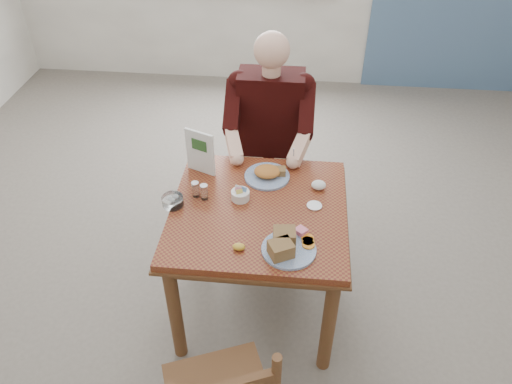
# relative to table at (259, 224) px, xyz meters

# --- Properties ---
(floor) EXTENTS (6.00, 6.00, 0.00)m
(floor) POSITION_rel_table_xyz_m (0.00, 0.00, -0.64)
(floor) COLOR #635A50
(floor) RESTS_ON ground
(lemon_wedge) EXTENTS (0.07, 0.06, 0.03)m
(lemon_wedge) POSITION_rel_table_xyz_m (-0.06, -0.30, 0.13)
(lemon_wedge) COLOR gold
(lemon_wedge) RESTS_ON table
(napkin) EXTENTS (0.10, 0.09, 0.05)m
(napkin) POSITION_rel_table_xyz_m (0.31, 0.19, 0.14)
(napkin) COLOR white
(napkin) RESTS_ON table
(metal_dish) EXTENTS (0.10, 0.10, 0.01)m
(metal_dish) POSITION_rel_table_xyz_m (0.29, 0.04, 0.12)
(metal_dish) COLOR silver
(metal_dish) RESTS_ON table
(table) EXTENTS (0.92, 0.92, 0.75)m
(table) POSITION_rel_table_xyz_m (0.00, 0.00, 0.00)
(table) COLOR brown
(table) RESTS_ON ground
(chair_far) EXTENTS (0.42, 0.42, 0.95)m
(chair_far) POSITION_rel_table_xyz_m (0.00, 0.80, -0.16)
(chair_far) COLOR brown
(chair_far) RESTS_ON ground
(diner) EXTENTS (0.53, 0.56, 1.39)m
(diner) POSITION_rel_table_xyz_m (0.00, 0.71, 0.17)
(diner) COLOR gray
(diner) RESTS_ON chair_far
(near_plate) EXTENTS (0.33, 0.33, 0.09)m
(near_plate) POSITION_rel_table_xyz_m (0.16, -0.28, 0.14)
(near_plate) COLOR white
(near_plate) RESTS_ON table
(far_plate) EXTENTS (0.26, 0.26, 0.07)m
(far_plate) POSITION_rel_table_xyz_m (0.03, 0.27, 0.14)
(far_plate) COLOR white
(far_plate) RESTS_ON table
(caddy) EXTENTS (0.11, 0.11, 0.07)m
(caddy) POSITION_rel_table_xyz_m (-0.10, 0.06, 0.14)
(caddy) COLOR white
(caddy) RESTS_ON table
(shakers) EXTENTS (0.10, 0.07, 0.09)m
(shakers) POSITION_rel_table_xyz_m (-0.31, 0.06, 0.16)
(shakers) COLOR white
(shakers) RESTS_ON table
(creamer) EXTENTS (0.13, 0.13, 0.05)m
(creamer) POSITION_rel_table_xyz_m (-0.44, -0.02, 0.14)
(creamer) COLOR white
(creamer) RESTS_ON table
(menu) EXTENTS (0.17, 0.08, 0.26)m
(menu) POSITION_rel_table_xyz_m (-0.35, 0.28, 0.24)
(menu) COLOR white
(menu) RESTS_ON table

